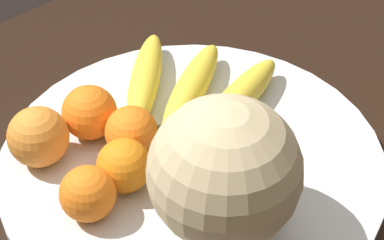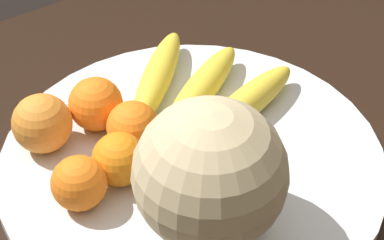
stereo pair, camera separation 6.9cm
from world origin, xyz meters
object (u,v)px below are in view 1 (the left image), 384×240
(fruit_bowl, at_px, (192,158))
(orange_mid_center, at_px, (89,112))
(melon, at_px, (225,172))
(orange_back_left, at_px, (124,166))
(orange_front_left, at_px, (88,194))
(orange_front_right, at_px, (38,137))
(banana_bunch, at_px, (191,89))
(produce_tag, at_px, (161,155))
(orange_back_right, at_px, (131,132))

(fruit_bowl, distance_m, orange_mid_center, 0.13)
(melon, relative_size, orange_back_left, 2.53)
(orange_front_left, height_order, orange_front_right, orange_front_right)
(melon, xyz_separation_m, orange_mid_center, (-0.01, 0.20, -0.04))
(banana_bunch, distance_m, produce_tag, 0.10)
(orange_back_right, distance_m, produce_tag, 0.04)
(fruit_bowl, xyz_separation_m, orange_back_left, (-0.09, 0.01, 0.04))
(melon, distance_m, orange_back_left, 0.12)
(orange_back_right, bearing_deg, fruit_bowl, -46.36)
(fruit_bowl, xyz_separation_m, orange_front_left, (-0.14, 0.01, 0.04))
(orange_front_left, distance_m, orange_front_right, 0.10)
(melon, bearing_deg, orange_front_right, 111.17)
(orange_front_right, xyz_separation_m, produce_tag, (0.10, -0.09, -0.03))
(banana_bunch, bearing_deg, orange_back_left, 172.50)
(orange_front_left, bearing_deg, orange_front_right, 84.90)
(orange_mid_center, bearing_deg, banana_bunch, -16.77)
(orange_mid_center, distance_m, produce_tag, 0.10)
(fruit_bowl, xyz_separation_m, orange_back_right, (-0.05, 0.05, 0.04))
(melon, height_order, orange_back_right, melon)
(produce_tag, bearing_deg, orange_back_right, 127.82)
(melon, bearing_deg, fruit_bowl, 62.98)
(fruit_bowl, distance_m, orange_back_left, 0.09)
(fruit_bowl, distance_m, produce_tag, 0.04)
(orange_front_right, relative_size, orange_back_right, 1.14)
(banana_bunch, bearing_deg, orange_front_left, 169.04)
(banana_bunch, distance_m, orange_mid_center, 0.13)
(fruit_bowl, bearing_deg, orange_back_left, 170.99)
(orange_front_left, distance_m, orange_back_right, 0.10)
(orange_front_left, xyz_separation_m, orange_back_left, (0.05, 0.01, 0.00))
(fruit_bowl, bearing_deg, orange_mid_center, 120.05)
(orange_front_left, xyz_separation_m, produce_tag, (0.11, 0.01, -0.03))
(orange_mid_center, relative_size, orange_back_right, 1.07)
(orange_front_right, bearing_deg, orange_back_right, -36.60)
(banana_bunch, distance_m, orange_back_right, 0.11)
(melon, height_order, orange_mid_center, melon)
(produce_tag, bearing_deg, orange_front_right, 143.12)
(fruit_bowl, distance_m, orange_front_right, 0.17)
(banana_bunch, xyz_separation_m, orange_mid_center, (-0.12, 0.04, 0.01))
(orange_front_right, relative_size, produce_tag, 0.71)
(fruit_bowl, bearing_deg, melon, -117.02)
(melon, bearing_deg, orange_mid_center, 93.61)
(orange_front_right, height_order, orange_back_left, orange_front_right)
(fruit_bowl, relative_size, produce_tag, 4.61)
(orange_front_right, xyz_separation_m, orange_back_left, (0.04, -0.10, -0.00))
(orange_back_right, bearing_deg, banana_bunch, 10.19)
(orange_mid_center, bearing_deg, orange_front_right, 177.25)
(orange_back_left, relative_size, produce_tag, 0.62)
(orange_mid_center, bearing_deg, orange_back_right, -75.53)
(orange_back_right, bearing_deg, orange_front_right, 143.40)
(orange_front_right, height_order, orange_mid_center, orange_front_right)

